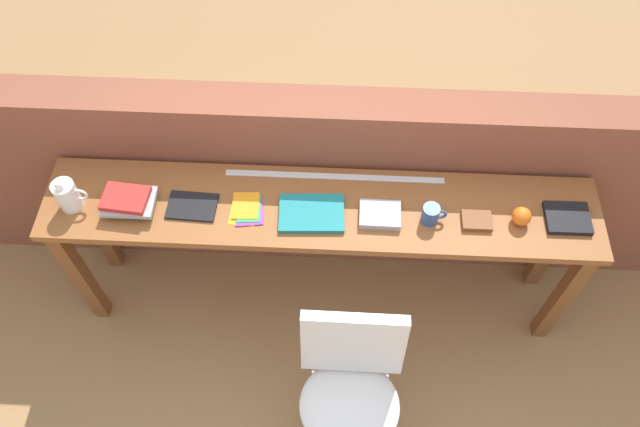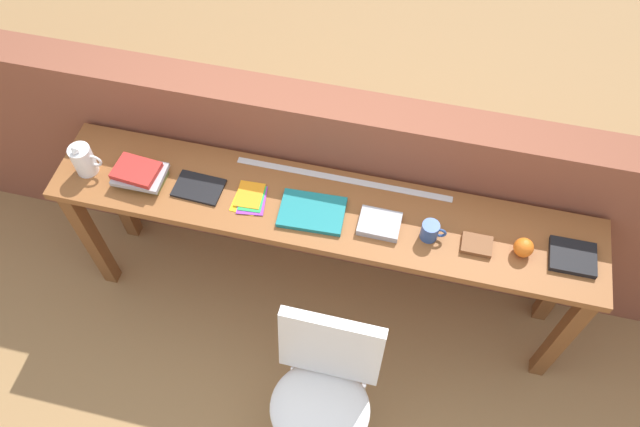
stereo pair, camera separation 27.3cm
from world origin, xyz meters
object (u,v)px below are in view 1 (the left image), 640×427
Objects in this scene: chair_white_moulded at (351,384)px; pamphlet_pile_colourful at (247,209)px; pitcher_white at (68,195)px; book_stack_leftmost at (128,202)px; book_repair_rightmost at (568,218)px; mug at (431,214)px; leather_journal_brown at (477,221)px; sports_ball_small at (522,216)px; magazine_cycling at (192,206)px; book_open_centre at (312,213)px.

pamphlet_pile_colourful is (-0.49, 0.65, 0.36)m from chair_white_moulded.
pitcher_white is 0.78× the size of book_stack_leftmost.
mug is at bearing -177.58° from book_repair_rightmost.
leather_journal_brown is at bearing -1.01° from pamphlet_pile_colourful.
chair_white_moulded is at bearing -32.36° from book_stack_leftmost.
chair_white_moulded is 8.10× the size of mug.
leather_journal_brown is at bearing -176.25° from sports_ball_small.
mug is 0.57× the size of book_repair_rightmost.
pitcher_white is at bearing -179.67° from book_repair_rightmost.
magazine_cycling is at bearing 138.39° from chair_white_moulded.
book_stack_leftmost is at bearing 177.11° from book_open_centre.
pitcher_white reaches higher than mug.
pamphlet_pile_colourful is at bearing 127.01° from chair_white_moulded.
book_stack_leftmost is at bearing -178.89° from pamphlet_pile_colourful.
book_repair_rightmost is (0.40, 0.03, 0.00)m from leather_journal_brown.
pitcher_white is 1.01× the size of pamphlet_pile_colourful.
book_stack_leftmost reaches higher than magazine_cycling.
magazine_cycling is 2.60× the size of sports_ball_small.
leather_journal_brown is at bearing 50.41° from chair_white_moulded.
book_repair_rightmost is (0.92, 0.67, 0.37)m from chair_white_moulded.
magazine_cycling is 0.76× the size of book_open_centre.
magazine_cycling reaches higher than pamphlet_pile_colourful.
pitcher_white reaches higher than chair_white_moulded.
mug is at bearing -0.21° from book_stack_leftmost.
book_stack_leftmost reaches higher than chair_white_moulded.
sports_ball_small is at bearing 0.26° from pitcher_white.
book_stack_leftmost is at bearing 147.64° from chair_white_moulded.
leather_journal_brown reaches higher than book_open_centre.
pitcher_white is 2.19× the size of sports_ball_small.
chair_white_moulded is 0.81m from mug.
chair_white_moulded is 0.76m from book_open_centre.
pitcher_white is 2.19m from book_repair_rightmost.
leather_journal_brown is (1.26, -0.02, 0.01)m from magazine_cycling.
book_repair_rightmost reaches higher than book_open_centre.
book_stack_leftmost is 0.81m from book_open_centre.
pamphlet_pile_colourful is at bearing 1.11° from book_stack_leftmost.
mug is at bearing 63.31° from chair_white_moulded.
leather_journal_brown is at bearing -3.03° from book_open_centre.
sports_ball_small reaches higher than magazine_cycling.
pitcher_white is at bearing -178.94° from pamphlet_pile_colourful.
mug is (1.05, -0.02, 0.04)m from magazine_cycling.
pitcher_white is 0.64× the size of book_open_centre.
sports_ball_small is (0.91, 0.01, 0.03)m from book_open_centre.
book_stack_leftmost is 1.08× the size of magazine_cycling.
chair_white_moulded is at bearing -39.02° from magazine_cycling.
book_open_centre is at bearing 179.54° from leather_journal_brown.
book_stack_leftmost is 1.33m from mug.
book_repair_rightmost is at bearing 3.05° from magazine_cycling.
book_open_centre is at bearing 0.98° from magazine_cycling.
leather_journal_brown reaches higher than magazine_cycling.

